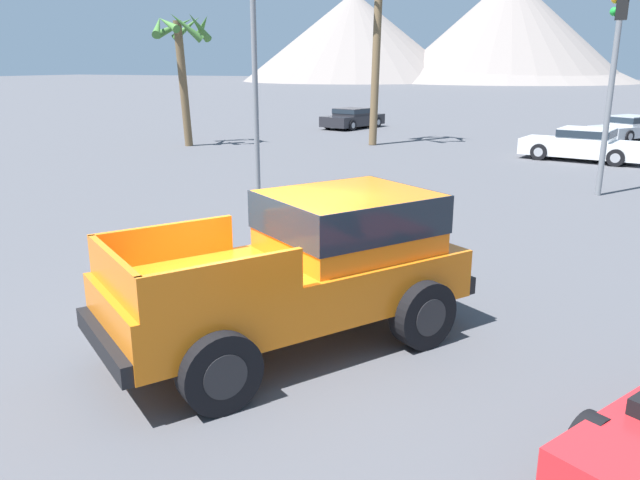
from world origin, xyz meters
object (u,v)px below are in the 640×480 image
(orange_pickup_truck, at_px, (311,261))
(parked_car_dark, at_px, (353,118))
(traffic_light_crosswalk, at_px, (616,48))
(palm_tree_leaning, at_px, (182,45))
(parked_car_silver, at_px, (631,127))
(street_lamp_post, at_px, (253,23))
(parked_car_white, at_px, (583,144))

(orange_pickup_truck, height_order, parked_car_dark, orange_pickup_truck)
(traffic_light_crosswalk, relative_size, palm_tree_leaning, 1.00)
(parked_car_silver, bearing_deg, parked_car_dark, -143.04)
(traffic_light_crosswalk, distance_m, street_lamp_post, 9.17)
(parked_car_silver, distance_m, palm_tree_leaning, 22.14)
(palm_tree_leaning, bearing_deg, street_lamp_post, -46.87)
(parked_car_silver, bearing_deg, parked_car_white, -67.10)
(parked_car_silver, xyz_separation_m, street_lamp_post, (-9.37, -21.13, 4.02))
(parked_car_dark, distance_m, traffic_light_crosswalk, 21.63)
(parked_car_white, xyz_separation_m, parked_car_silver, (1.92, 8.51, -0.04))
(traffic_light_crosswalk, bearing_deg, palm_tree_leaning, -108.31)
(parked_car_silver, bearing_deg, orange_pickup_truck, -64.06)
(parked_car_dark, xyz_separation_m, parked_car_silver, (14.74, 0.35, 0.01))
(parked_car_dark, height_order, traffic_light_crosswalk, traffic_light_crosswalk)
(parked_car_dark, relative_size, parked_car_silver, 0.96)
(orange_pickup_truck, bearing_deg, palm_tree_leaning, 162.80)
(orange_pickup_truck, xyz_separation_m, parked_car_white, (2.82, 19.35, -0.49))
(orange_pickup_truck, bearing_deg, parked_car_dark, 142.87)
(orange_pickup_truck, distance_m, palm_tree_leaning, 22.10)
(orange_pickup_truck, bearing_deg, parked_car_silver, 113.22)
(palm_tree_leaning, bearing_deg, parked_car_silver, 30.64)
(parked_car_white, relative_size, parked_car_silver, 1.03)
(parked_car_dark, xyz_separation_m, street_lamp_post, (5.38, -20.78, 4.03))
(parked_car_silver, distance_m, traffic_light_crosswalk, 17.30)
(street_lamp_post, bearing_deg, parked_car_white, 59.45)
(parked_car_white, bearing_deg, orange_pickup_truck, -177.56)
(parked_car_dark, distance_m, street_lamp_post, 21.84)
(orange_pickup_truck, relative_size, palm_tree_leaning, 0.89)
(palm_tree_leaning, bearing_deg, parked_car_white, 8.76)
(parked_car_white, xyz_separation_m, traffic_light_crosswalk, (0.66, -8.39, 3.42))
(orange_pickup_truck, height_order, traffic_light_crosswalk, traffic_light_crosswalk)
(parked_car_silver, height_order, palm_tree_leaning, palm_tree_leaning)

